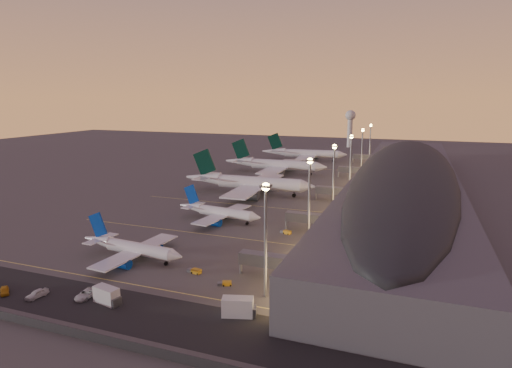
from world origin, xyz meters
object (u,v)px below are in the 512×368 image
object	(u,v)px
airliner_narrow_south	(131,248)
catering_truck_b	(239,307)
airliner_wide_mid	(275,165)
radar_tower	(350,122)
catering_truck_a	(108,296)
service_van_c	(86,294)
airliner_wide_near	(248,183)
baggage_tug_a	(225,283)
baggage_tug_b	(195,271)
service_van_a	(37,294)
airliner_narrow_north	(219,212)
service_van_b	(5,291)
baggage_tug_c	(286,232)
airliner_wide_far	(304,154)

from	to	relation	value
airliner_narrow_south	catering_truck_b	size ratio (longest dim) A/B	4.53
airliner_wide_mid	catering_truck_b	world-z (taller)	airliner_wide_mid
radar_tower	catering_truck_a	size ratio (longest dim) A/B	4.78
catering_truck_a	service_van_c	world-z (taller)	catering_truck_a
airliner_narrow_south	airliner_wide_near	xyz separation A→B (m)	(0.40, 86.33, 2.07)
baggage_tug_a	airliner_narrow_south	bearing A→B (deg)	144.09
airliner_narrow_south	catering_truck_a	size ratio (longest dim) A/B	4.92
airliner_narrow_south	baggage_tug_a	world-z (taller)	airliner_narrow_south
catering_truck_a	catering_truck_b	size ratio (longest dim) A/B	0.92
airliner_wide_near	baggage_tug_b	world-z (taller)	airliner_wide_near
baggage_tug_b	catering_truck_b	distance (m)	24.82
catering_truck_a	airliner_wide_near	bearing A→B (deg)	107.16
baggage_tug_b	service_van_a	bearing A→B (deg)	-128.29
baggage_tug_a	service_van_a	world-z (taller)	service_van_a
airliner_narrow_north	baggage_tug_b	bearing A→B (deg)	-64.08
airliner_narrow_south	service_van_a	distance (m)	27.49
baggage_tug_b	catering_truck_a	world-z (taller)	catering_truck_a
catering_truck_b	service_van_b	bearing A→B (deg)	173.56
airliner_narrow_north	service_van_b	size ratio (longest dim) A/B	7.87
service_van_a	service_van_c	distance (m)	10.90
service_van_b	airliner_narrow_south	bearing A→B (deg)	13.27
airliner_narrow_north	radar_tower	bearing A→B (deg)	95.66
airliner_wide_mid	service_van_c	size ratio (longest dim) A/B	10.32
airliner_narrow_south	airliner_narrow_north	distance (m)	42.61
airliner_wide_mid	baggage_tug_c	bearing A→B (deg)	-70.46
airliner_wide_near	service_van_c	bearing A→B (deg)	-89.19
airliner_wide_mid	catering_truck_a	world-z (taller)	airliner_wide_mid
airliner_wide_near	service_van_a	size ratio (longest dim) A/B	12.28
service_van_b	service_van_c	world-z (taller)	service_van_c
airliner_wide_near	baggage_tug_b	size ratio (longest dim) A/B	16.11
baggage_tug_a	baggage_tug_b	xyz separation A→B (m)	(-10.22, 3.92, 0.06)
baggage_tug_c	catering_truck_a	distance (m)	63.60
baggage_tug_a	baggage_tug_c	size ratio (longest dim) A/B	0.90
airliner_wide_near	airliner_wide_far	world-z (taller)	airliner_wide_near
baggage_tug_b	catering_truck_a	size ratio (longest dim) A/B	0.57
airliner_wide_far	airliner_narrow_north	bearing A→B (deg)	-92.53
service_van_c	baggage_tug_b	bearing A→B (deg)	46.19
service_van_b	baggage_tug_b	bearing A→B (deg)	-14.63
airliner_wide_far	service_van_a	size ratio (longest dim) A/B	11.69
radar_tower	catering_truck_b	bearing A→B (deg)	-85.59
airliner_wide_near	airliner_narrow_north	bearing A→B (deg)	-83.80
airliner_narrow_north	catering_truck_b	size ratio (longest dim) A/B	4.61
catering_truck_a	catering_truck_b	world-z (taller)	catering_truck_b
baggage_tug_c	catering_truck_b	xyz separation A→B (m)	(6.41, -54.63, 1.33)
airliner_wide_near	airliner_wide_mid	bearing A→B (deg)	93.81
radar_tower	airliner_wide_far	bearing A→B (deg)	-100.69
catering_truck_b	baggage_tug_a	bearing A→B (deg)	109.38
catering_truck_a	catering_truck_b	bearing A→B (deg)	21.31
service_van_c	airliner_wide_near	bearing A→B (deg)	86.74
service_van_c	airliner_wide_far	bearing A→B (deg)	86.04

